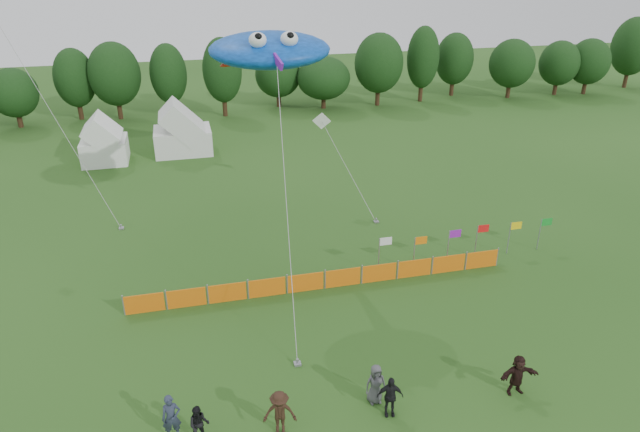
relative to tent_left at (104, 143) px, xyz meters
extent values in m
plane|color=#234C16|center=(12.01, -31.59, -1.62)|extent=(160.00, 160.00, 0.00)
cylinder|color=#382314|center=(-9.23, 12.91, -0.67)|extent=(0.50, 0.50, 1.91)
ellipsoid|color=black|center=(-9.23, 12.91, 1.83)|extent=(4.61, 4.61, 4.30)
cylinder|color=#382314|center=(-3.72, 14.62, -0.43)|extent=(0.50, 0.50, 2.38)
ellipsoid|color=black|center=(-3.72, 14.62, 2.67)|extent=(4.09, 4.09, 5.35)
cylinder|color=#382314|center=(0.26, 13.80, -0.34)|extent=(0.50, 0.50, 2.57)
ellipsoid|color=black|center=(0.26, 13.80, 3.02)|extent=(5.20, 5.20, 5.79)
cylinder|color=#382314|center=(5.57, 13.73, -0.39)|extent=(0.50, 0.50, 2.46)
ellipsoid|color=black|center=(5.57, 13.73, 2.83)|extent=(3.78, 3.78, 5.55)
cylinder|color=#382314|center=(11.02, 12.33, -0.29)|extent=(0.50, 0.50, 2.66)
ellipsoid|color=black|center=(11.02, 12.33, 3.19)|extent=(4.05, 4.05, 5.99)
cylinder|color=#382314|center=(17.29, 14.94, -0.63)|extent=(0.50, 0.50, 1.98)
ellipsoid|color=black|center=(17.29, 14.94, 1.95)|extent=(5.06, 5.06, 4.46)
cylinder|color=#382314|center=(22.00, 12.97, -0.70)|extent=(0.50, 0.50, 1.86)
ellipsoid|color=black|center=(22.00, 12.97, 1.73)|extent=(5.86, 5.86, 4.18)
cylinder|color=#382314|center=(28.28, 12.79, -0.32)|extent=(0.50, 0.50, 2.62)
ellipsoid|color=black|center=(28.28, 12.79, 3.10)|extent=(5.41, 5.41, 5.89)
cylinder|color=#382314|center=(33.79, 13.40, -0.23)|extent=(0.50, 0.50, 2.78)
ellipsoid|color=black|center=(33.79, 13.40, 3.40)|extent=(3.67, 3.67, 6.26)
cylinder|color=#382314|center=(38.68, 15.29, -0.42)|extent=(0.50, 0.50, 2.42)
ellipsoid|color=black|center=(38.68, 15.29, 2.74)|extent=(4.46, 4.46, 5.44)
cylinder|color=#382314|center=(44.70, 12.54, -0.51)|extent=(0.50, 0.50, 2.24)
ellipsoid|color=black|center=(44.70, 12.54, 2.41)|extent=(5.26, 5.26, 5.03)
cylinder|color=#382314|center=(51.10, 12.56, -0.57)|extent=(0.50, 0.50, 2.10)
ellipsoid|color=black|center=(51.10, 12.56, 2.17)|extent=(4.74, 4.74, 4.73)
cylinder|color=#382314|center=(54.85, 12.10, -0.54)|extent=(0.50, 0.50, 2.16)
ellipsoid|color=black|center=(54.85, 12.10, 2.28)|extent=(4.88, 4.88, 4.87)
cylinder|color=#382314|center=(62.30, 13.95, -0.20)|extent=(0.50, 0.50, 2.85)
ellipsoid|color=black|center=(62.30, 13.95, 3.53)|extent=(5.19, 5.19, 6.42)
cube|color=white|center=(0.00, 0.00, -0.64)|extent=(3.58, 3.58, 1.97)
cube|color=white|center=(6.37, 0.97, -0.57)|extent=(4.79, 3.83, 2.11)
cube|color=orange|center=(3.75, -23.49, -1.12)|extent=(1.90, 0.06, 1.00)
cube|color=orange|center=(5.75, -23.49, -1.12)|extent=(1.90, 0.06, 1.00)
cube|color=orange|center=(7.75, -23.49, -1.12)|extent=(1.90, 0.06, 1.00)
cube|color=orange|center=(9.75, -23.49, -1.12)|extent=(1.90, 0.06, 1.00)
cube|color=orange|center=(11.75, -23.49, -1.12)|extent=(1.90, 0.06, 1.00)
cube|color=orange|center=(13.75, -23.49, -1.12)|extent=(1.90, 0.06, 1.00)
cube|color=orange|center=(15.75, -23.49, -1.12)|extent=(1.90, 0.06, 1.00)
cube|color=orange|center=(17.75, -23.49, -1.12)|extent=(1.90, 0.06, 1.00)
cube|color=orange|center=(19.75, -23.49, -1.12)|extent=(1.90, 0.06, 1.00)
cube|color=orange|center=(21.75, -23.49, -1.12)|extent=(1.90, 0.06, 1.00)
cylinder|color=gray|center=(16.01, -22.68, -0.56)|extent=(0.06, 0.06, 2.13)
cube|color=white|center=(16.36, -22.68, 0.28)|extent=(0.70, 0.02, 0.45)
cylinder|color=gray|center=(18.01, -22.77, -0.64)|extent=(0.06, 0.06, 1.97)
cube|color=orange|center=(18.36, -22.77, 0.12)|extent=(0.70, 0.02, 0.45)
cylinder|color=gray|center=(20.01, -22.77, -0.55)|extent=(0.06, 0.06, 2.14)
cube|color=purple|center=(20.36, -22.77, 0.29)|extent=(0.70, 0.02, 0.45)
cylinder|color=gray|center=(22.01, -22.26, -0.64)|extent=(0.06, 0.06, 1.97)
cube|color=red|center=(22.36, -22.26, 0.12)|extent=(0.70, 0.02, 0.45)
cylinder|color=gray|center=(24.01, -22.39, -0.63)|extent=(0.06, 0.06, 1.98)
cube|color=yellow|center=(24.36, -22.39, 0.13)|extent=(0.70, 0.02, 0.45)
cylinder|color=gray|center=(26.01, -22.36, -0.64)|extent=(0.06, 0.06, 1.97)
cube|color=#148C26|center=(26.36, -22.36, 0.12)|extent=(0.70, 0.02, 0.45)
imported|color=#282F43|center=(4.99, -31.91, -0.69)|extent=(0.70, 0.48, 1.86)
imported|color=black|center=(5.92, -32.32, -0.85)|extent=(0.82, 0.67, 1.54)
imported|color=black|center=(8.76, -32.64, -0.69)|extent=(1.32, 0.92, 1.87)
imported|color=black|center=(12.94, -32.71, -0.77)|extent=(1.07, 0.61, 1.72)
imported|color=#46464B|center=(12.64, -31.94, -0.77)|extent=(0.84, 0.56, 1.70)
imported|color=black|center=(18.21, -32.82, -0.75)|extent=(1.63, 0.53, 1.76)
ellipsoid|color=blue|center=(10.84, -20.31, 10.10)|extent=(6.50, 5.37, 2.03)
sphere|color=white|center=(10.11, -21.57, 10.73)|extent=(0.81, 0.81, 0.81)
sphere|color=white|center=(11.57, -21.57, 10.73)|extent=(0.81, 0.81, 0.81)
ellipsoid|color=#BA2009|center=(9.29, -20.12, 9.56)|extent=(1.71, 0.75, 0.27)
ellipsoid|color=#BA2009|center=(12.39, -20.12, 9.56)|extent=(1.71, 0.75, 0.27)
cube|color=purple|center=(10.84, -22.54, 9.90)|extent=(0.37, 0.96, 0.70)
cylinder|color=#A5A5A5|center=(10.49, -25.66, 4.09)|extent=(0.72, 6.88, 11.44)
cube|color=gray|center=(10.15, -29.09, -1.57)|extent=(0.30, 0.30, 0.10)
cube|color=white|center=(15.51, -11.96, 4.04)|extent=(1.22, 0.34, 1.22)
cylinder|color=#A5A5A5|center=(16.76, -14.28, 1.21)|extent=(2.53, 4.66, 5.69)
cube|color=gray|center=(18.01, -16.59, -1.57)|extent=(0.30, 0.30, 0.10)
cylinder|color=#A5A5A5|center=(-1.24, -11.31, 5.72)|extent=(6.54, 4.59, 14.69)
cube|color=gray|center=(2.01, -13.59, -1.57)|extent=(0.30, 0.30, 0.10)
camera|label=1|loc=(6.42, -48.06, 14.36)|focal=32.00mm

